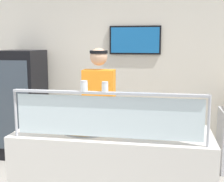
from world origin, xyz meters
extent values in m
cube|color=silver|center=(0.97, 2.40, 1.35)|extent=(6.34, 0.08, 2.70)
cube|color=black|center=(0.98, 2.34, 1.86)|extent=(0.81, 0.04, 0.45)
cube|color=#1966B2|center=(0.98, 2.32, 1.86)|extent=(0.76, 0.01, 0.40)
cube|color=silver|center=(0.97, 0.38, 0.47)|extent=(1.94, 0.76, 0.95)
cylinder|color=#B2B5BC|center=(0.10, 0.06, 1.17)|extent=(0.02, 0.02, 0.45)
cylinder|color=#B2B5BC|center=(1.84, 0.06, 1.17)|extent=(0.02, 0.02, 0.45)
cube|color=silver|center=(0.97, 0.06, 1.17)|extent=(1.68, 0.01, 0.37)
cube|color=#B2B5BC|center=(0.97, 0.06, 1.39)|extent=(1.74, 0.06, 0.02)
cylinder|color=#9EA0A8|center=(0.70, 0.35, 0.96)|extent=(0.50, 0.50, 0.01)
cylinder|color=tan|center=(0.70, 0.35, 0.97)|extent=(0.47, 0.47, 0.02)
cylinder|color=gold|center=(0.70, 0.35, 0.98)|extent=(0.42, 0.42, 0.01)
cube|color=#ADAFB7|center=(0.74, 0.33, 0.99)|extent=(0.14, 0.29, 0.01)
cylinder|color=white|center=(0.76, 0.06, 1.44)|extent=(0.06, 0.06, 0.08)
cylinder|color=white|center=(0.76, 0.06, 1.43)|extent=(0.05, 0.05, 0.05)
cylinder|color=silver|center=(0.76, 0.06, 1.49)|extent=(0.06, 0.06, 0.02)
cylinder|color=white|center=(0.95, 0.06, 1.44)|extent=(0.06, 0.06, 0.07)
cylinder|color=red|center=(0.95, 0.06, 1.42)|extent=(0.05, 0.05, 0.05)
cylinder|color=silver|center=(0.95, 0.06, 1.48)|extent=(0.05, 0.05, 0.02)
cylinder|color=#23232D|center=(0.57, 1.06, 0.47)|extent=(0.13, 0.13, 0.95)
cylinder|color=#23232D|center=(0.79, 1.06, 0.47)|extent=(0.13, 0.13, 0.95)
cube|color=orange|center=(0.68, 1.06, 1.23)|extent=(0.38, 0.21, 0.55)
sphere|color=tan|center=(0.68, 1.06, 1.66)|extent=(0.21, 0.21, 0.21)
cylinder|color=black|center=(0.68, 1.06, 1.71)|extent=(0.21, 0.21, 0.04)
cylinder|color=tan|center=(0.86, 0.84, 1.13)|extent=(0.08, 0.34, 0.08)
cube|color=black|center=(-0.78, 1.96, 0.85)|extent=(0.63, 0.66, 1.70)
cube|color=#38424C|center=(-0.78, 1.63, 0.88)|extent=(0.53, 0.02, 1.36)
cylinder|color=blue|center=(-0.95, 1.74, 0.94)|extent=(0.06, 0.06, 0.20)
cylinder|color=green|center=(-0.84, 1.74, 0.94)|extent=(0.06, 0.06, 0.20)
cylinder|color=red|center=(-0.73, 1.74, 0.94)|extent=(0.06, 0.06, 0.20)
cylinder|color=blue|center=(-0.61, 1.74, 0.94)|extent=(0.06, 0.06, 0.20)
camera|label=1|loc=(1.47, -2.52, 1.83)|focal=49.04mm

